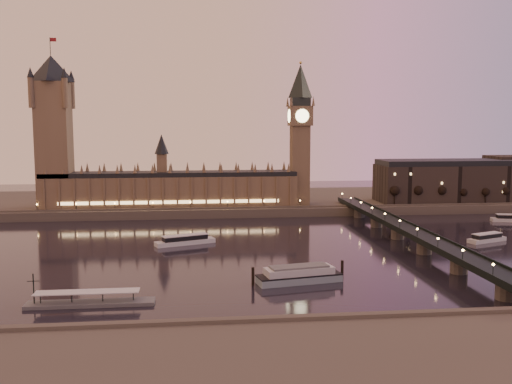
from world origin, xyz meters
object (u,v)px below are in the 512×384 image
Objects in this scene: cruise_boat_b at (512,218)px; pontoon_pier at (90,302)px; cruise_boat_a at (185,240)px; moored_barge at (299,275)px.

pontoon_pier reaches higher than cruise_boat_b.
cruise_boat_b is at bearing 31.14° from pontoon_pier.
moored_barge is at bearing -79.89° from cruise_boat_a.
cruise_boat_b is 0.61× the size of pontoon_pier.
cruise_boat_a is 1.19× the size of cruise_boat_b.
moored_barge is 0.88× the size of pontoon_pier.
moored_barge is (-169.81, -130.05, 0.96)m from cruise_boat_b.
cruise_boat_a is at bearing -154.52° from cruise_boat_b.
cruise_boat_b is (217.86, 49.43, -0.12)m from cruise_boat_a.
moored_barge reaches higher than cruise_boat_a.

